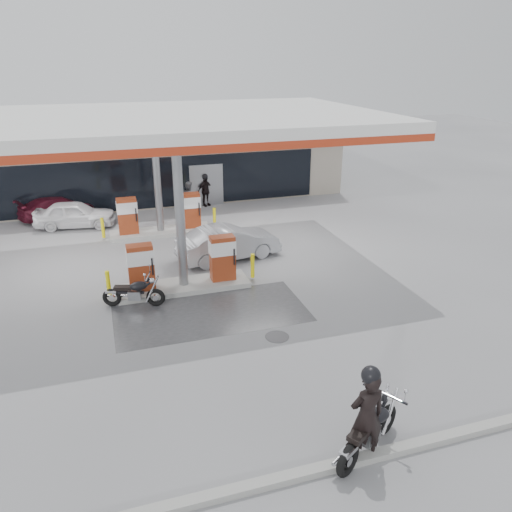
{
  "coord_description": "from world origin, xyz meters",
  "views": [
    {
      "loc": [
        -2.35,
        -13.71,
        7.58
      ],
      "look_at": [
        2.41,
        1.29,
        1.2
      ],
      "focal_mm": 35.0,
      "sensor_mm": 36.0,
      "label": 1
    }
  ],
  "objects": [
    {
      "name": "attendant",
      "position": [
        1.86,
        10.8,
        0.82
      ],
      "size": [
        0.66,
        0.83,
        1.64
      ],
      "primitive_type": "imported",
      "rotation": [
        0.0,
        0.0,
        1.52
      ],
      "color": "slate",
      "rests_on": "ground"
    },
    {
      "name": "parked_motorcycle",
      "position": [
        -1.73,
        1.19,
        0.46
      ],
      "size": [
        1.98,
        0.98,
        1.04
      ],
      "rotation": [
        0.0,
        0.0,
        -0.3
      ],
      "color": "black",
      "rests_on": "ground"
    },
    {
      "name": "biker_main",
      "position": [
        2.09,
        -6.88,
        1.01
      ],
      "size": [
        0.74,
        0.5,
        2.02
      ],
      "primitive_type": "imported",
      "rotation": [
        0.0,
        0.0,
        3.12
      ],
      "color": "black",
      "rests_on": "ground"
    },
    {
      "name": "pump_island_near",
      "position": [
        0.0,
        2.0,
        0.71
      ],
      "size": [
        5.14,
        1.3,
        1.78
      ],
      "color": "#9E9E99",
      "rests_on": "ground"
    },
    {
      "name": "parked_car_left",
      "position": [
        -4.5,
        12.0,
        0.55
      ],
      "size": [
        4.1,
        2.91,
        1.1
      ],
      "primitive_type": "imported",
      "rotation": [
        0.0,
        0.0,
        1.97
      ],
      "color": "#4E111F",
      "rests_on": "ground"
    },
    {
      "name": "wet_patch",
      "position": [
        0.5,
        0.0,
        0.0
      ],
      "size": [
        6.0,
        3.0,
        0.0
      ],
      "primitive_type": "cube",
      "color": "#4C4C4F",
      "rests_on": "ground"
    },
    {
      "name": "parked_car_right",
      "position": [
        9.11,
        14.0,
        0.57
      ],
      "size": [
        4.55,
        3.44,
        1.15
      ],
      "primitive_type": "imported",
      "rotation": [
        0.0,
        0.0,
        1.15
      ],
      "color": "#142445",
      "rests_on": "ground"
    },
    {
      "name": "kerb",
      "position": [
        0.0,
        -7.0,
        0.07
      ],
      "size": [
        28.0,
        0.25,
        0.15
      ],
      "primitive_type": "cube",
      "color": "gray",
      "rests_on": "ground"
    },
    {
      "name": "canopy",
      "position": [
        0.0,
        5.0,
        5.27
      ],
      "size": [
        16.0,
        10.02,
        5.51
      ],
      "color": "silver",
      "rests_on": "ground"
    },
    {
      "name": "biker_walking",
      "position": [
        2.91,
        11.8,
        0.82
      ],
      "size": [
        1.04,
        0.74,
        1.64
      ],
      "primitive_type": "imported",
      "rotation": [
        0.0,
        0.0,
        0.4
      ],
      "color": "black",
      "rests_on": "ground"
    },
    {
      "name": "hatchback_silver",
      "position": [
        2.19,
        4.2,
        0.67
      ],
      "size": [
        4.27,
        2.12,
        1.34
      ],
      "primitive_type": "imported",
      "rotation": [
        0.0,
        0.0,
        1.75
      ],
      "color": "#A0A2A8",
      "rests_on": "ground"
    },
    {
      "name": "main_motorcycle",
      "position": [
        2.26,
        -6.77,
        0.51
      ],
      "size": [
        2.0,
        1.31,
        1.15
      ],
      "rotation": [
        0.0,
        0.0,
        0.54
      ],
      "color": "black",
      "rests_on": "ground"
    },
    {
      "name": "sedan_white",
      "position": [
        -3.69,
        10.2,
        0.62
      ],
      "size": [
        3.84,
        2.02,
        1.25
      ],
      "primitive_type": "imported",
      "rotation": [
        0.0,
        0.0,
        1.41
      ],
      "color": "white",
      "rests_on": "ground"
    },
    {
      "name": "store_building",
      "position": [
        0.01,
        15.94,
        2.01
      ],
      "size": [
        22.0,
        8.22,
        4.0
      ],
      "color": "#AAA08F",
      "rests_on": "ground"
    },
    {
      "name": "drain_cover",
      "position": [
        2.0,
        -2.0,
        0.0
      ],
      "size": [
        0.7,
        0.7,
        0.01
      ],
      "primitive_type": "cylinder",
      "color": "#38383A",
      "rests_on": "ground"
    },
    {
      "name": "pump_island_far",
      "position": [
        0.0,
        8.0,
        0.71
      ],
      "size": [
        5.14,
        1.3,
        1.78
      ],
      "color": "#9E9E99",
      "rests_on": "ground"
    },
    {
      "name": "ground",
      "position": [
        0.0,
        0.0,
        0.0
      ],
      "size": [
        90.0,
        90.0,
        0.0
      ],
      "primitive_type": "plane",
      "color": "gray",
      "rests_on": "ground"
    }
  ]
}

